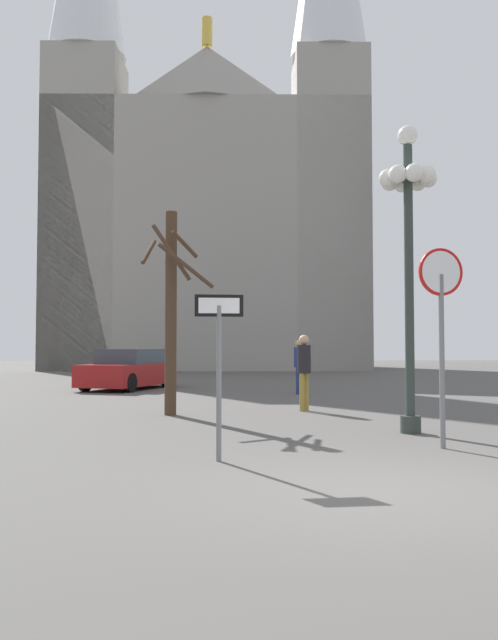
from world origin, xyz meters
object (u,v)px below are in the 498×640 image
at_px(cathedral, 210,191).
at_px(parked_car_near_red, 129,370).
at_px(one_way_arrow_sign, 219,352).
at_px(bare_tree, 171,306).
at_px(pedestrian_walking, 304,364).
at_px(stop_sign, 441,310).
at_px(street_lamp, 408,223).
at_px(pedestrian_standing, 299,361).

xyz_separation_m(cathedral, parked_car_near_red, (-2.26, -19.92, -11.50)).
relative_size(one_way_arrow_sign, bare_tree, 0.49).
relative_size(one_way_arrow_sign, pedestrian_walking, 1.24).
bearing_deg(stop_sign, parked_car_near_red, 117.15).
bearing_deg(one_way_arrow_sign, stop_sign, 15.45).
bearing_deg(street_lamp, one_way_arrow_sign, -142.35).
relative_size(bare_tree, pedestrian_walking, 2.53).
bearing_deg(one_way_arrow_sign, pedestrian_walking, 73.21).
xyz_separation_m(stop_sign, parked_car_near_red, (-6.73, 13.13, -1.40)).
bearing_deg(pedestrian_walking, pedestrian_standing, 84.83).
height_order(stop_sign, street_lamp, street_lamp).
height_order(cathedral, pedestrian_standing, cathedral).
bearing_deg(bare_tree, stop_sign, -45.98).
xyz_separation_m(cathedral, pedestrian_standing, (3.52, -22.56, -11.13)).
relative_size(cathedral, street_lamp, 7.11).
height_order(stop_sign, parked_car_near_red, stop_sign).
relative_size(cathedral, one_way_arrow_sign, 17.57).
bearing_deg(cathedral, pedestrian_walking, -83.66).
bearing_deg(pedestrian_standing, bare_tree, -120.95).
bearing_deg(cathedral, bare_tree, -89.99).
relative_size(one_way_arrow_sign, street_lamp, 0.40).
bearing_deg(bare_tree, pedestrian_standing, 59.05).
relative_size(street_lamp, parked_car_near_red, 1.21).
relative_size(one_way_arrow_sign, pedestrian_standing, 1.29).
bearing_deg(bare_tree, parked_car_near_red, 104.92).
bearing_deg(stop_sign, one_way_arrow_sign, -164.55).
distance_m(parked_car_near_red, pedestrian_standing, 6.37).
bearing_deg(parked_car_near_red, stop_sign, -62.85).
bearing_deg(stop_sign, street_lamp, 89.91).
xyz_separation_m(street_lamp, pedestrian_standing, (-0.95, 8.84, -2.66)).
bearing_deg(street_lamp, cathedral, 98.11).
bearing_deg(cathedral, stop_sign, -82.29).
distance_m(stop_sign, parked_car_near_red, 14.82).
bearing_deg(street_lamp, pedestrian_walking, 110.41).
bearing_deg(pedestrian_standing, stop_sign, -84.83).
distance_m(street_lamp, pedestrian_walking, 4.81).
relative_size(street_lamp, bare_tree, 1.21).
bearing_deg(cathedral, pedestrian_standing, -81.12).
bearing_deg(pedestrian_walking, stop_sign, -75.49).
height_order(stop_sign, bare_tree, bare_tree).
bearing_deg(parked_car_near_red, street_lamp, -59.60).
bearing_deg(parked_car_near_red, cathedral, 83.52).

